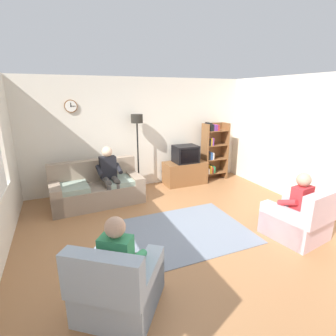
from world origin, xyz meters
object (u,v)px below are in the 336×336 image
(armchair_near_window, at_px, (119,286))
(person_in_right_armchair, at_px, (295,202))
(tv_stand, at_px, (185,173))
(armchair_near_bookshelf, at_px, (298,221))
(tv, at_px, (186,154))
(floor_lamp, at_px, (137,131))
(person_in_left_armchair, at_px, (120,257))
(couch, at_px, (97,189))
(person_on_couch, at_px, (109,172))
(bookshelf, at_px, (213,150))

(armchair_near_window, bearing_deg, person_in_right_armchair, 7.92)
(tv_stand, bearing_deg, armchair_near_bookshelf, -80.68)
(armchair_near_window, relative_size, person_in_right_armchair, 1.06)
(tv, bearing_deg, person_in_right_armchair, -80.61)
(tv, xyz_separation_m, floor_lamp, (-1.24, 0.12, 0.64))
(tv, bearing_deg, person_in_left_armchair, -126.39)
(couch, bearing_deg, armchair_near_bookshelf, -43.94)
(tv_stand, xyz_separation_m, armchair_near_window, (-2.54, -3.48, -0.01))
(armchair_near_bookshelf, bearing_deg, person_on_couch, 134.37)
(floor_lamp, height_order, person_in_left_armchair, floor_lamp)
(armchair_near_bookshelf, xyz_separation_m, person_on_couch, (-2.57, 2.63, 0.41))
(tv_stand, distance_m, armchair_near_bookshelf, 3.18)
(person_in_left_armchair, bearing_deg, armchair_near_window, -126.20)
(armchair_near_bookshelf, relative_size, person_in_left_armchair, 0.89)
(person_on_couch, relative_size, person_in_right_armchair, 1.11)
(bookshelf, height_order, armchair_near_bookshelf, bookshelf)
(tv_stand, height_order, person_in_right_armchair, person_in_right_armchair)
(armchair_near_window, bearing_deg, tv, 53.61)
(tv, bearing_deg, person_on_couch, -166.76)
(floor_lamp, height_order, person_in_right_armchair, floor_lamp)
(person_in_right_armchair, bearing_deg, tv_stand, 99.32)
(couch, bearing_deg, bookshelf, 8.34)
(person_in_left_armchair, height_order, person_in_right_armchair, same)
(tv_stand, distance_m, bookshelf, 1.03)
(person_on_couch, bearing_deg, armchair_near_bookshelf, -45.63)
(tv_stand, bearing_deg, armchair_near_window, -126.20)
(tv, height_order, armchair_near_window, tv)
(bookshelf, xyz_separation_m, armchair_near_window, (-3.43, -3.55, -0.53))
(bookshelf, xyz_separation_m, floor_lamp, (-2.12, 0.03, 0.63))
(tv, xyz_separation_m, bookshelf, (0.88, 0.10, 0.00))
(tv_stand, relative_size, armchair_near_bookshelf, 1.10)
(floor_lamp, xyz_separation_m, person_on_couch, (-0.82, -0.61, -0.75))
(person_on_couch, xyz_separation_m, person_in_right_armchair, (2.56, -2.54, -0.09))
(tv_stand, distance_m, tv, 0.52)
(tv_stand, bearing_deg, person_in_right_armchair, -80.68)
(couch, height_order, tv_stand, couch)
(tv_stand, bearing_deg, bookshelf, 4.67)
(person_in_left_armchair, bearing_deg, person_in_right_armchair, 6.70)
(couch, xyz_separation_m, floor_lamp, (1.09, 0.50, 1.14))
(person_in_left_armchair, bearing_deg, floor_lamp, 70.34)
(floor_lamp, bearing_deg, couch, -155.45)
(tv_stand, height_order, armchair_near_window, armchair_near_window)
(bookshelf, distance_m, armchair_near_bookshelf, 3.28)
(tv_stand, bearing_deg, person_on_couch, -166.12)
(tv, distance_m, floor_lamp, 1.40)
(tv_stand, relative_size, person_in_right_armchair, 0.98)
(couch, relative_size, person_on_couch, 1.57)
(armchair_near_window, height_order, armchair_near_bookshelf, same)
(person_in_left_armchair, relative_size, person_in_right_armchair, 1.00)
(couch, bearing_deg, tv_stand, 9.72)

